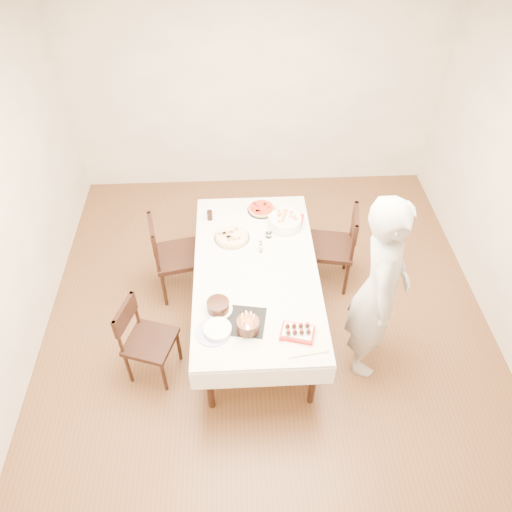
{
  "coord_description": "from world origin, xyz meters",
  "views": [
    {
      "loc": [
        -0.28,
        -3.13,
        4.07
      ],
      "look_at": [
        -0.12,
        0.06,
        0.92
      ],
      "focal_mm": 35.0,
      "sensor_mm": 36.0,
      "label": 1
    }
  ],
  "objects_px": {
    "pasta_bowl": "(285,222)",
    "taper_candle": "(269,226)",
    "pizza_pepperoni": "(261,209)",
    "person": "(379,290)",
    "birthday_cake": "(248,323)",
    "cola_glass": "(210,215)",
    "pizza_white": "(232,237)",
    "chair_left_dessert": "(150,342)",
    "dining_table": "(256,296)",
    "layer_cake": "(218,306)",
    "strawberry_box": "(298,332)",
    "chair_right_savory": "(331,247)",
    "chair_left_savory": "(177,256)"
  },
  "relations": [
    {
      "from": "dining_table",
      "to": "pizza_pepperoni",
      "type": "distance_m",
      "value": 0.95
    },
    {
      "from": "dining_table",
      "to": "chair_right_savory",
      "type": "height_order",
      "value": "chair_right_savory"
    },
    {
      "from": "pizza_pepperoni",
      "to": "taper_candle",
      "type": "height_order",
      "value": "taper_candle"
    },
    {
      "from": "chair_left_dessert",
      "to": "pizza_pepperoni",
      "type": "distance_m",
      "value": 1.78
    },
    {
      "from": "chair_left_dessert",
      "to": "cola_glass",
      "type": "height_order",
      "value": "chair_left_dessert"
    },
    {
      "from": "chair_left_dessert",
      "to": "birthday_cake",
      "type": "distance_m",
      "value": 0.97
    },
    {
      "from": "taper_candle",
      "to": "layer_cake",
      "type": "xyz_separation_m",
      "value": [
        -0.49,
        -0.9,
        -0.1
      ]
    },
    {
      "from": "dining_table",
      "to": "person",
      "type": "xyz_separation_m",
      "value": [
        1.01,
        -0.48,
        0.57
      ]
    },
    {
      "from": "chair_left_dessert",
      "to": "layer_cake",
      "type": "bearing_deg",
      "value": -154.61
    },
    {
      "from": "chair_left_dessert",
      "to": "cola_glass",
      "type": "relative_size",
      "value": 8.17
    },
    {
      "from": "pizza_pepperoni",
      "to": "birthday_cake",
      "type": "relative_size",
      "value": 1.59
    },
    {
      "from": "chair_right_savory",
      "to": "taper_candle",
      "type": "distance_m",
      "value": 0.79
    },
    {
      "from": "pasta_bowl",
      "to": "taper_candle",
      "type": "height_order",
      "value": "taper_candle"
    },
    {
      "from": "dining_table",
      "to": "chair_left_dessert",
      "type": "distance_m",
      "value": 1.11
    },
    {
      "from": "taper_candle",
      "to": "strawberry_box",
      "type": "height_order",
      "value": "taper_candle"
    },
    {
      "from": "chair_left_savory",
      "to": "pasta_bowl",
      "type": "relative_size",
      "value": 3.03
    },
    {
      "from": "person",
      "to": "pizza_pepperoni",
      "type": "distance_m",
      "value": 1.62
    },
    {
      "from": "layer_cake",
      "to": "strawberry_box",
      "type": "relative_size",
      "value": 0.9
    },
    {
      "from": "person",
      "to": "cola_glass",
      "type": "height_order",
      "value": "person"
    },
    {
      "from": "chair_left_dessert",
      "to": "strawberry_box",
      "type": "distance_m",
      "value": 1.33
    },
    {
      "from": "pizza_white",
      "to": "pasta_bowl",
      "type": "height_order",
      "value": "pasta_bowl"
    },
    {
      "from": "pizza_white",
      "to": "layer_cake",
      "type": "height_order",
      "value": "layer_cake"
    },
    {
      "from": "chair_left_dessert",
      "to": "pasta_bowl",
      "type": "bearing_deg",
      "value": -120.3
    },
    {
      "from": "dining_table",
      "to": "layer_cake",
      "type": "distance_m",
      "value": 0.72
    },
    {
      "from": "dining_table",
      "to": "person",
      "type": "relative_size",
      "value": 1.13
    },
    {
      "from": "chair_right_savory",
      "to": "chair_left_dessert",
      "type": "bearing_deg",
      "value": -138.04
    },
    {
      "from": "pizza_white",
      "to": "birthday_cake",
      "type": "distance_m",
      "value": 1.13
    },
    {
      "from": "chair_right_savory",
      "to": "pizza_pepperoni",
      "type": "relative_size",
      "value": 3.28
    },
    {
      "from": "person",
      "to": "birthday_cake",
      "type": "relative_size",
      "value": 10.23
    },
    {
      "from": "pizza_white",
      "to": "strawberry_box",
      "type": "relative_size",
      "value": 1.3
    },
    {
      "from": "chair_left_savory",
      "to": "pasta_bowl",
      "type": "xyz_separation_m",
      "value": [
        1.11,
        0.11,
        0.33
      ]
    },
    {
      "from": "dining_table",
      "to": "pasta_bowl",
      "type": "distance_m",
      "value": 0.8
    },
    {
      "from": "birthday_cake",
      "to": "cola_glass",
      "type": "bearing_deg",
      "value": 103.14
    },
    {
      "from": "cola_glass",
      "to": "person",
      "type": "bearing_deg",
      "value": -40.12
    },
    {
      "from": "chair_left_savory",
      "to": "chair_left_dessert",
      "type": "xyz_separation_m",
      "value": [
        -0.18,
        -1.02,
        -0.05
      ]
    },
    {
      "from": "pasta_bowl",
      "to": "birthday_cake",
      "type": "xyz_separation_m",
      "value": [
        -0.43,
        -1.28,
        0.04
      ]
    },
    {
      "from": "person",
      "to": "strawberry_box",
      "type": "relative_size",
      "value": 6.98
    },
    {
      "from": "cola_glass",
      "to": "birthday_cake",
      "type": "height_order",
      "value": "birthday_cake"
    },
    {
      "from": "chair_right_savory",
      "to": "chair_left_dessert",
      "type": "distance_m",
      "value": 2.07
    },
    {
      "from": "taper_candle",
      "to": "cola_glass",
      "type": "bearing_deg",
      "value": 152.96
    },
    {
      "from": "chair_left_dessert",
      "to": "pizza_white",
      "type": "distance_m",
      "value": 1.27
    },
    {
      "from": "person",
      "to": "pasta_bowl",
      "type": "xyz_separation_m",
      "value": [
        -0.68,
        1.07,
        -0.14
      ]
    },
    {
      "from": "layer_cake",
      "to": "chair_right_savory",
      "type": "bearing_deg",
      "value": 40.91
    },
    {
      "from": "pizza_pepperoni",
      "to": "taper_candle",
      "type": "bearing_deg",
      "value": -83.55
    },
    {
      "from": "chair_right_savory",
      "to": "pizza_white",
      "type": "distance_m",
      "value": 1.07
    },
    {
      "from": "dining_table",
      "to": "layer_cake",
      "type": "xyz_separation_m",
      "value": [
        -0.35,
        -0.46,
        0.42
      ]
    },
    {
      "from": "person",
      "to": "taper_candle",
      "type": "bearing_deg",
      "value": 59.42
    },
    {
      "from": "birthday_cake",
      "to": "chair_left_dessert",
      "type": "bearing_deg",
      "value": 170.0
    },
    {
      "from": "pizza_pepperoni",
      "to": "person",
      "type": "bearing_deg",
      "value": -55.74
    },
    {
      "from": "cola_glass",
      "to": "pasta_bowl",
      "type": "bearing_deg",
      "value": -10.87
    }
  ]
}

